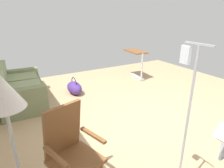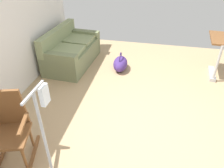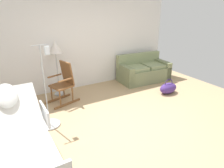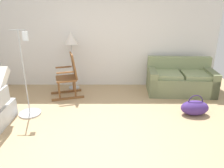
{
  "view_description": "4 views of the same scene",
  "coord_description": "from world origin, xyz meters",
  "px_view_note": "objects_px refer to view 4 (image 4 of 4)",
  "views": [
    {
      "loc": [
        -2.53,
        2.21,
        1.93
      ],
      "look_at": [
        0.17,
        0.66,
        0.77
      ],
      "focal_mm": 31.21,
      "sensor_mm": 36.0,
      "label": 1
    },
    {
      "loc": [
        -2.53,
        0.05,
        2.51
      ],
      "look_at": [
        -0.04,
        0.58,
        0.83
      ],
      "focal_mm": 34.75,
      "sensor_mm": 36.0,
      "label": 2
    },
    {
      "loc": [
        -2.25,
        -3.08,
        2.38
      ],
      "look_at": [
        -0.25,
        0.35,
        0.83
      ],
      "focal_mm": 33.15,
      "sensor_mm": 36.0,
      "label": 3
    },
    {
      "loc": [
        0.17,
        -3.09,
        2.1
      ],
      "look_at": [
        0.18,
        0.37,
        0.81
      ],
      "focal_mm": 34.3,
      "sensor_mm": 36.0,
      "label": 4
    }
  ],
  "objects_px": {
    "couch": "(180,81)",
    "rocking_chair": "(69,76)",
    "floor_lamp": "(71,42)",
    "iv_pole": "(29,103)",
    "duffel_bag": "(194,108)"
  },
  "relations": [
    {
      "from": "floor_lamp",
      "to": "couch",
      "type": "bearing_deg",
      "value": -5.81
    },
    {
      "from": "couch",
      "to": "iv_pole",
      "type": "height_order",
      "value": "iv_pole"
    },
    {
      "from": "iv_pole",
      "to": "floor_lamp",
      "type": "bearing_deg",
      "value": 65.97
    },
    {
      "from": "rocking_chair",
      "to": "floor_lamp",
      "type": "bearing_deg",
      "value": 89.15
    },
    {
      "from": "rocking_chair",
      "to": "duffel_bag",
      "type": "bearing_deg",
      "value": -19.78
    },
    {
      "from": "floor_lamp",
      "to": "duffel_bag",
      "type": "bearing_deg",
      "value": -28.84
    },
    {
      "from": "couch",
      "to": "duffel_bag",
      "type": "xyz_separation_m",
      "value": [
        -0.05,
        -1.2,
        -0.15
      ]
    },
    {
      "from": "floor_lamp",
      "to": "iv_pole",
      "type": "distance_m",
      "value": 1.87
    },
    {
      "from": "rocking_chair",
      "to": "floor_lamp",
      "type": "xyz_separation_m",
      "value": [
        0.01,
        0.51,
        0.72
      ]
    },
    {
      "from": "couch",
      "to": "floor_lamp",
      "type": "bearing_deg",
      "value": 174.19
    },
    {
      "from": "couch",
      "to": "rocking_chair",
      "type": "height_order",
      "value": "rocking_chair"
    },
    {
      "from": "couch",
      "to": "duffel_bag",
      "type": "bearing_deg",
      "value": -92.35
    },
    {
      "from": "iv_pole",
      "to": "couch",
      "type": "bearing_deg",
      "value": 19.24
    },
    {
      "from": "couch",
      "to": "duffel_bag",
      "type": "relative_size",
      "value": 2.87
    },
    {
      "from": "rocking_chair",
      "to": "floor_lamp",
      "type": "relative_size",
      "value": 0.71
    }
  ]
}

